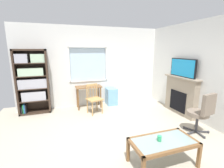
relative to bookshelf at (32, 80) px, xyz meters
The scene contains 12 objects.
ground 3.00m from the bookshelf, 48.43° to the right, with size 5.90×5.70×0.02m, color #B2A893.
wall_back_with_window 1.92m from the bookshelf, ahead, with size 4.90×0.15×2.70m.
wall_right 4.87m from the bookshelf, 25.69° to the right, with size 0.12×4.90×2.70m, color silver.
bookshelf is the anchor object (origin of this frame).
desk_under_window 1.73m from the bookshelf, ahead, with size 0.84×0.41×0.74m.
wooden_chair 1.93m from the bookshelf, 19.71° to the right, with size 0.52×0.51×0.90m.
plastic_drawer_unit 2.60m from the bookshelf, ahead, with size 0.35×0.40×0.60m, color #72ADDB.
fireplace 4.51m from the bookshelf, 19.64° to the right, with size 0.26×1.26×1.15m.
tv 4.48m from the bookshelf, 19.72° to the right, with size 0.06×0.95×0.53m.
office_chair 4.65m from the bookshelf, 35.24° to the right, with size 0.58×0.58×1.00m.
coffee_table 4.05m from the bookshelf, 54.14° to the right, with size 1.09×0.57×0.45m.
sippy_cup 3.98m from the bookshelf, 54.82° to the right, with size 0.07×0.07×0.09m, color #33B770.
Camera 1 is at (-1.11, -3.11, 1.93)m, focal length 25.47 mm.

